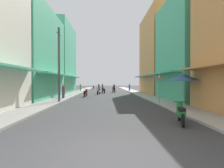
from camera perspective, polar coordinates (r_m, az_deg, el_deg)
name	(u,v)px	position (r m, az deg, el deg)	size (l,w,h in m)	color
ground_plane	(107,94)	(27.43, -1.82, -3.28)	(118.92, 118.92, 0.00)	#38383A
sidewalk_left	(74,93)	(27.89, -12.59, -3.11)	(2.05, 62.05, 0.12)	gray
sidewalk_right	(139,93)	(27.94, 8.94, -3.10)	(2.05, 62.05, 0.12)	#ADA89E
building_left_mid	(26,54)	(22.08, -26.72, 8.85)	(7.05, 10.53, 10.15)	#4CB28C
building_left_far	(54,59)	(32.10, -18.72, 7.99)	(7.05, 9.71, 12.01)	#4CB28C
building_right_mid	(195,50)	(20.21, 25.97, 10.13)	(7.05, 8.13, 10.50)	#4CB28C
building_right_far	(164,54)	(29.01, 16.99, 9.46)	(7.05, 9.79, 12.69)	#D88C4C
motorbike_blue	(93,88)	(42.44, -6.29, -1.19)	(0.55, 1.81, 0.96)	black
motorbike_maroon	(86,93)	(22.19, -8.82, -2.94)	(0.55, 1.81, 0.96)	black
motorbike_silver	(99,90)	(26.09, -4.51, -1.94)	(0.61, 1.79, 1.58)	black
motorbike_black	(103,90)	(29.02, -2.89, -2.07)	(0.69, 1.76, 0.96)	black
motorbike_red	(114,88)	(31.11, 0.62, -1.51)	(0.62, 1.79, 1.58)	black
motorbike_green	(181,113)	(8.56, 22.02, -8.86)	(0.71, 1.76, 0.96)	black
motorbike_white	(102,87)	(41.22, -3.21, -0.96)	(0.55, 1.81, 1.58)	black
pedestrian_far	(130,88)	(34.19, 5.89, -1.17)	(0.34, 0.34, 1.58)	#334C8C
pedestrian_foreground	(59,90)	(21.32, -17.27, -1.91)	(0.44, 0.44, 1.69)	#262628
pedestrian_midway	(80,87)	(35.65, -10.51, -0.85)	(0.44, 0.44, 1.67)	#598C59
pedestrian_crossing	(63,92)	(19.51, -15.99, -2.53)	(0.34, 0.34, 1.64)	#334C8C
vendor_umbrella	(183,77)	(13.26, 22.76, 2.04)	(2.38, 2.38, 2.46)	#99999E
utility_pole	(59,64)	(16.43, -17.34, 6.29)	(0.20, 1.20, 6.89)	#4C4C4F
street_sign_no_entry	(159,84)	(14.72, 15.56, -0.09)	(0.07, 0.60, 2.65)	gray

